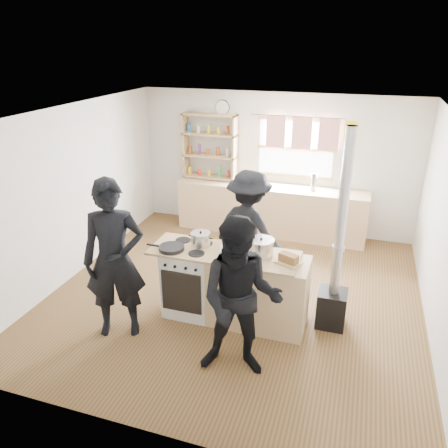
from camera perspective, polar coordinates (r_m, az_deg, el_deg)
The scene contains 14 objects.
ground at distance 6.27m, azimuth 1.53°, elevation -9.13°, with size 5.00×5.00×0.01m, color brown.
back_counter at distance 8.00m, azimuth 6.06°, elevation 1.83°, with size 3.40×0.55×0.90m, color tan.
shelving_unit at distance 8.10m, azimuth -1.87°, elevation 10.10°, with size 1.00×0.28×1.20m.
thermos at distance 7.70m, azimuth 11.62°, elevation 5.32°, with size 0.10×0.10×0.29m, color silver.
cooking_island at distance 5.54m, azimuth 1.40°, elevation -8.16°, with size 1.97×0.64×0.93m.
skillet_greens at distance 5.42m, azimuth -6.87°, elevation -3.11°, with size 0.32×0.32×0.05m.
roast_tray at distance 5.32m, azimuth 1.56°, elevation -3.35°, with size 0.43×0.33×0.07m.
stockpot_stove at distance 5.48m, azimuth -3.06°, elevation -1.97°, with size 0.25×0.25×0.20m.
stockpot_counter at distance 5.25m, azimuth 4.85°, elevation -3.04°, with size 0.31×0.31×0.23m.
bread_board at distance 5.12m, azimuth 8.42°, elevation -4.60°, with size 0.34×0.30×0.12m.
flue_heater at distance 5.49m, azimuth 14.27°, elevation -6.98°, with size 0.35×0.35×2.50m.
person_near_left at distance 5.21m, azimuth -14.13°, elevation -4.61°, with size 0.71×0.47×1.95m, color black.
person_near_right at distance 4.51m, azimuth 2.16°, elevation -9.86°, with size 0.87×0.67×1.78m, color black.
person_far at distance 6.16m, azimuth 3.24°, elevation -0.69°, with size 1.10×0.64×1.71m, color black.
Camera 1 is at (1.47, -5.09, 3.35)m, focal length 35.00 mm.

